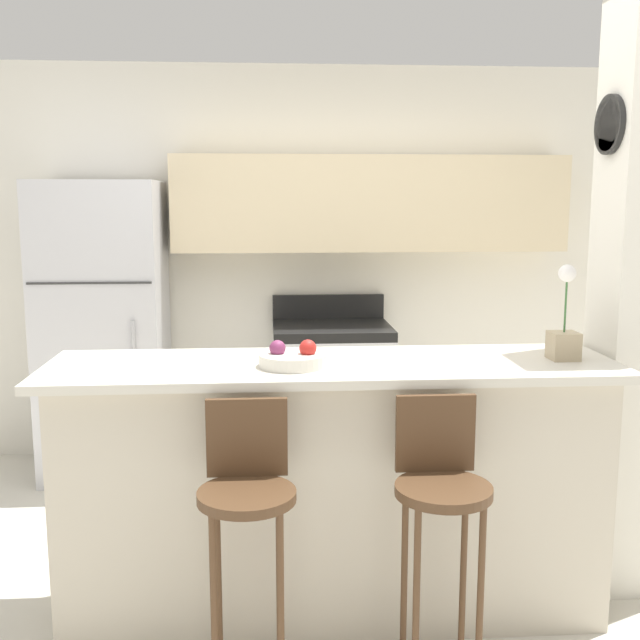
# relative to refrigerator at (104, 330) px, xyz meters

# --- Properties ---
(ground_plane) EXTENTS (14.00, 14.00, 0.00)m
(ground_plane) POSITION_rel_refrigerator_xyz_m (1.26, -1.72, -0.90)
(ground_plane) COLOR beige
(wall_back) EXTENTS (5.60, 0.38, 2.55)m
(wall_back) POSITION_rel_refrigerator_xyz_m (1.41, 0.31, 0.52)
(wall_back) COLOR silver
(wall_back) RESTS_ON ground_plane
(counter_bar) EXTENTS (2.26, 0.63, 1.06)m
(counter_bar) POSITION_rel_refrigerator_xyz_m (1.26, -1.72, -0.37)
(counter_bar) COLOR beige
(counter_bar) RESTS_ON ground_plane
(refrigerator) EXTENTS (0.73, 0.65, 1.81)m
(refrigerator) POSITION_rel_refrigerator_xyz_m (0.00, 0.00, 0.00)
(refrigerator) COLOR silver
(refrigerator) RESTS_ON ground_plane
(stove_range) EXTENTS (0.74, 0.60, 1.07)m
(stove_range) POSITION_rel_refrigerator_xyz_m (1.41, 0.03, -0.44)
(stove_range) COLOR silver
(stove_range) RESTS_ON ground_plane
(bar_stool_left) EXTENTS (0.33, 0.33, 1.01)m
(bar_stool_left) POSITION_rel_refrigerator_xyz_m (0.93, -2.18, -0.23)
(bar_stool_left) COLOR #4C331E
(bar_stool_left) RESTS_ON ground_plane
(bar_stool_right) EXTENTS (0.33, 0.33, 1.01)m
(bar_stool_right) POSITION_rel_refrigerator_xyz_m (1.60, -2.18, -0.23)
(bar_stool_right) COLOR #4C331E
(bar_stool_right) RESTS_ON ground_plane
(orchid_vase) EXTENTS (0.11, 0.11, 0.38)m
(orchid_vase) POSITION_rel_refrigerator_xyz_m (2.19, -1.73, 0.27)
(orchid_vase) COLOR tan
(orchid_vase) RESTS_ON counter_bar
(fruit_bowl) EXTENTS (0.26, 0.26, 0.11)m
(fruit_bowl) POSITION_rel_refrigerator_xyz_m (1.10, -1.78, 0.19)
(fruit_bowl) COLOR silver
(fruit_bowl) RESTS_ON counter_bar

